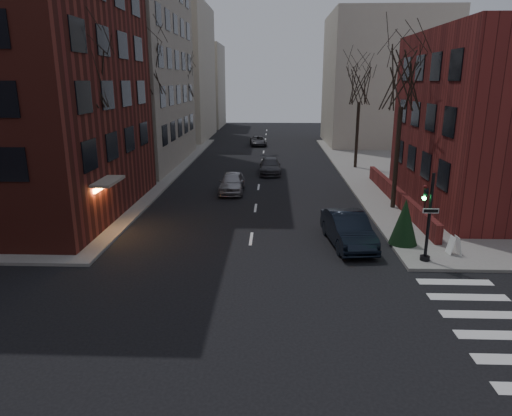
{
  "coord_description": "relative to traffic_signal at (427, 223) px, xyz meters",
  "views": [
    {
      "loc": [
        1.1,
        -10.46,
        7.97
      ],
      "look_at": [
        0.3,
        10.84,
        2.0
      ],
      "focal_mm": 32.0,
      "sensor_mm": 36.0,
      "label": 1
    }
  ],
  "objects": [
    {
      "name": "building_distant_la",
      "position": [
        -22.94,
        46.01,
        7.09
      ],
      "size": [
        14.0,
        16.0,
        18.0
      ],
      "primitive_type": "cube",
      "color": "#BAB19D",
      "rests_on": "ground"
    },
    {
      "name": "car_lane_far",
      "position": [
        -8.74,
        38.48,
        -1.32
      ],
      "size": [
        2.35,
        4.38,
        1.17
      ],
      "primitive_type": "imported",
      "rotation": [
        0.0,
        0.0,
        0.1
      ],
      "color": "#424146",
      "rests_on": "ground"
    },
    {
      "name": "low_wall_right",
      "position": [
        1.36,
        10.01,
        -1.26
      ],
      "size": [
        0.35,
        16.0,
        1.0
      ],
      "primitive_type": "cube",
      "color": "maroon",
      "rests_on": "sidewalk_far_right"
    },
    {
      "name": "building_left_tan",
      "position": [
        -24.94,
        25.01,
        12.09
      ],
      "size": [
        18.0,
        18.0,
        28.0
      ],
      "primitive_type": "cube",
      "color": "gray",
      "rests_on": "ground"
    },
    {
      "name": "tree_right_a",
      "position": [
        0.86,
        9.01,
        6.12
      ],
      "size": [
        3.96,
        3.96,
        9.72
      ],
      "color": "#2D231C",
      "rests_on": "sidewalk_far_right"
    },
    {
      "name": "tree_left_c",
      "position": [
        -16.74,
        31.01,
        6.12
      ],
      "size": [
        3.96,
        3.96,
        9.72
      ],
      "color": "#2D231C",
      "rests_on": "sidewalk_far_left"
    },
    {
      "name": "tree_left_a",
      "position": [
        -16.74,
        5.01,
        6.56
      ],
      "size": [
        4.18,
        4.18,
        10.26
      ],
      "color": "#2D231C",
      "rests_on": "sidewalk_far_left"
    },
    {
      "name": "streetlamp_far",
      "position": [
        -16.14,
        33.01,
        2.33
      ],
      "size": [
        0.36,
        0.36,
        6.28
      ],
      "color": "black",
      "rests_on": "sidewalk_far_left"
    },
    {
      "name": "traffic_signal",
      "position": [
        0.0,
        0.0,
        0.0
      ],
      "size": [
        0.76,
        0.44,
        4.0
      ],
      "color": "black",
      "rests_on": "sidewalk_far_right"
    },
    {
      "name": "car_lane_silver",
      "position": [
        -9.84,
        13.24,
        -1.16
      ],
      "size": [
        1.76,
        4.37,
        1.49
      ],
      "primitive_type": "imported",
      "rotation": [
        0.0,
        0.0,
        -0.0
      ],
      "color": "#9D9DA2",
      "rests_on": "ground"
    },
    {
      "name": "car_lane_gray",
      "position": [
        -7.09,
        20.41,
        -1.24
      ],
      "size": [
        1.97,
        4.64,
        1.33
      ],
      "primitive_type": "imported",
      "rotation": [
        0.0,
        0.0,
        0.02
      ],
      "color": "#3E3E43",
      "rests_on": "ground"
    },
    {
      "name": "ground",
      "position": [
        -7.94,
        -8.99,
        -1.91
      ],
      "size": [
        160.0,
        160.0,
        0.0
      ],
      "primitive_type": "plane",
      "color": "black",
      "rests_on": "ground"
    },
    {
      "name": "building_distant_ra",
      "position": [
        7.06,
        41.01,
        6.09
      ],
      "size": [
        14.0,
        14.0,
        16.0
      ],
      "primitive_type": "cube",
      "color": "#BAB19D",
      "rests_on": "ground"
    },
    {
      "name": "parked_sedan",
      "position": [
        -3.06,
        2.3,
        -1.09
      ],
      "size": [
        2.33,
        5.16,
        1.64
      ],
      "primitive_type": "imported",
      "rotation": [
        0.0,
        0.0,
        0.12
      ],
      "color": "black",
      "rests_on": "ground"
    },
    {
      "name": "tree_left_b",
      "position": [
        -16.74,
        17.01,
        7.0
      ],
      "size": [
        4.4,
        4.4,
        10.8
      ],
      "color": "#2D231C",
      "rests_on": "sidewalk_far_left"
    },
    {
      "name": "tree_right_b",
      "position": [
        0.86,
        23.01,
        5.68
      ],
      "size": [
        3.74,
        3.74,
        9.18
      ],
      "color": "#2D231C",
      "rests_on": "sidewalk_far_right"
    },
    {
      "name": "streetlamp_near",
      "position": [
        -16.14,
        13.01,
        2.33
      ],
      "size": [
        0.36,
        0.36,
        6.28
      ],
      "color": "black",
      "rests_on": "sidewalk_far_left"
    },
    {
      "name": "evergreen_shrub",
      "position": [
        -0.35,
        2.16,
        -0.61
      ],
      "size": [
        1.45,
        1.45,
        2.29
      ],
      "primitive_type": "cone",
      "rotation": [
        0.0,
        0.0,
        -0.06
      ],
      "color": "black",
      "rests_on": "sidewalk_far_right"
    },
    {
      "name": "building_distant_lb",
      "position": [
        -20.94,
        63.01,
        5.09
      ],
      "size": [
        10.0,
        12.0,
        14.0
      ],
      "primitive_type": "cube",
      "color": "#BAB19D",
      "rests_on": "ground"
    },
    {
      "name": "sandwich_board",
      "position": [
        1.67,
        0.87,
        -1.33
      ],
      "size": [
        0.43,
        0.57,
        0.86
      ],
      "primitive_type": "cube",
      "rotation": [
        0.0,
        0.0,
        0.08
      ],
      "color": "white",
      "rests_on": "sidewalk_far_right"
    }
  ]
}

